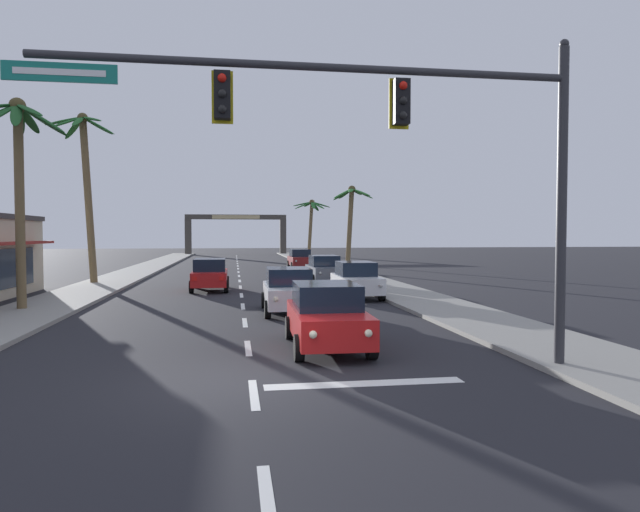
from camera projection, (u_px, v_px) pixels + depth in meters
name	position (u px, v px, depth m)	size (l,w,h in m)	color
ground_plane	(252.00, 380.00, 11.34)	(220.00, 220.00, 0.00)	#232328
sidewalk_right	(377.00, 284.00, 32.27)	(3.20, 110.00, 0.14)	gray
sidewalk_left	(93.00, 288.00, 29.90)	(3.20, 110.00, 0.14)	gray
lane_markings	(249.00, 289.00, 30.45)	(4.28, 86.99, 0.01)	silver
traffic_signal_mast	(407.00, 132.00, 11.54)	(11.39, 0.41, 7.15)	#2D2D33
sedan_lead_at_stop_bar	(327.00, 315.00, 14.53)	(2.02, 4.48, 1.68)	red
sedan_third_in_queue	(289.00, 290.00, 21.19)	(1.99, 4.47, 1.68)	silver
sedan_oncoming_far	(210.00, 274.00, 29.49)	(1.95, 4.45, 1.68)	red
sedan_parked_nearest_kerb	(324.00, 269.00, 33.94)	(1.98, 4.46, 1.68)	#4C515B
sedan_parked_mid_kerb	(300.00, 259.00, 48.33)	(2.00, 4.47, 1.68)	maroon
sedan_parked_far_kerb	(356.00, 280.00, 26.02)	(2.01, 4.47, 1.68)	silver
palm_left_second	(19.00, 155.00, 21.08)	(3.71, 3.73, 8.09)	brown
palm_left_third	(86.00, 170.00, 32.53)	(3.90, 3.91, 10.00)	brown
palm_right_third	(351.00, 211.00, 44.08)	(3.35, 3.41, 6.80)	brown
palm_right_farthest	(311.00, 217.00, 59.59)	(4.05, 3.96, 6.67)	brown
town_gateway_arch	(236.00, 228.00, 82.23)	(14.71, 0.90, 5.86)	#423D38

